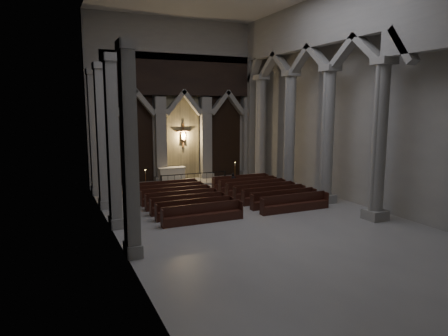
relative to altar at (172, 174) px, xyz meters
name	(u,v)px	position (x,y,z in m)	size (l,w,h in m)	color
room	(258,66)	(1.14, -11.14, 6.92)	(24.00, 24.10, 12.00)	#A3A09B
sanctuary_wall	(183,94)	(1.14, 0.39, 5.94)	(14.00, 0.77, 12.00)	gray
right_arcade	(332,68)	(6.64, -9.81, 7.15)	(1.00, 24.00, 12.00)	gray
left_pilasters	(107,142)	(-5.61, -7.64, 3.23)	(0.60, 13.00, 8.03)	gray
sanctuary_step	(188,182)	(1.14, -0.54, -0.60)	(8.50, 2.60, 0.15)	gray
altar	(172,174)	(0.00, 0.00, 0.00)	(2.07, 0.83, 1.05)	beige
altar_rail	(194,177)	(1.14, -1.81, -0.03)	(4.95, 0.09, 0.97)	black
candle_stand_left	(146,184)	(-2.29, -1.48, -0.30)	(0.23, 0.23, 1.37)	#AC6E35
candle_stand_right	(235,176)	(4.55, -1.52, -0.26)	(0.26, 0.26, 1.53)	#AC6E35
pews	(225,198)	(1.14, -7.26, -0.37)	(9.61, 7.15, 0.94)	black
worshipper	(233,181)	(3.20, -4.09, -0.10)	(0.42, 0.28, 1.16)	black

